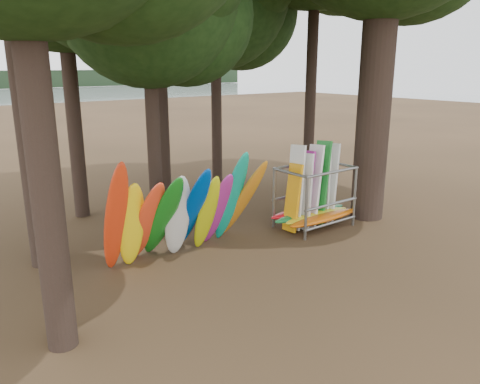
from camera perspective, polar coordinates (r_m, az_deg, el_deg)
ground at (r=14.14m, az=3.89°, el=-6.72°), size 120.00×120.00×0.00m
kayak_row at (r=13.13m, az=-6.93°, el=-2.48°), size 4.81×2.18×3.22m
storage_rack at (r=15.81m, az=9.01°, el=-0.78°), size 3.22×1.54×2.86m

